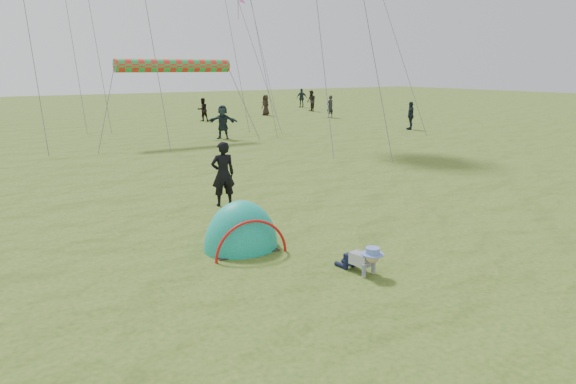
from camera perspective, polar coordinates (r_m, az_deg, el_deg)
ground at (r=9.70m, az=13.48°, el=-8.62°), size 140.00×140.00×0.00m
crawling_toddler at (r=9.39m, az=8.37°, el=-7.34°), size 0.60×0.78×0.55m
popup_tent at (r=10.67m, az=-5.21°, el=-6.22°), size 1.69×1.44×2.01m
standing_adult at (r=13.74m, az=-7.23°, el=2.01°), size 0.70×0.53×1.74m
crowd_person_0 at (r=38.63m, az=4.69°, el=9.44°), size 0.64×0.46×1.64m
crowd_person_1 at (r=44.24m, az=2.60°, el=10.08°), size 0.83×0.98×1.77m
crowd_person_2 at (r=48.68m, az=1.53°, el=10.40°), size 1.10×0.69×1.75m
crowd_person_5 at (r=27.12m, az=-7.27°, el=7.72°), size 1.58×1.40×1.74m
crowd_person_8 at (r=31.85m, az=13.46°, el=8.25°), size 0.91×1.02×1.66m
crowd_person_10 at (r=40.51m, az=-2.50°, el=9.63°), size 0.59×0.83×1.59m
crowd_person_13 at (r=36.52m, az=-9.47°, el=9.02°), size 0.83×0.69×1.59m
rainbow_tube_kite at (r=26.54m, az=-12.52°, el=13.54°), size 5.78×0.64×0.64m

